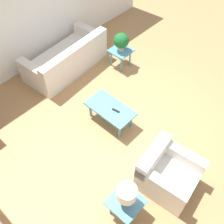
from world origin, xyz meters
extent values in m
plane|color=#A87A4C|center=(0.00, 0.00, 0.00)|extent=(14.00, 14.00, 0.00)
cube|color=white|center=(3.06, 0.00, 1.35)|extent=(0.12, 7.20, 2.70)
cube|color=silver|center=(2.30, -0.17, 0.20)|extent=(1.10, 2.11, 0.40)
cube|color=silver|center=(1.93, -0.20, 0.59)|extent=(0.36, 2.05, 0.38)
cube|color=silver|center=(2.37, -1.09, 0.52)|extent=(0.95, 0.27, 0.25)
cube|color=silver|center=(2.23, 0.74, 0.52)|extent=(0.95, 0.27, 0.25)
cube|color=silver|center=(-1.32, 0.67, 0.21)|extent=(0.97, 0.91, 0.42)
cube|color=silver|center=(-0.97, 0.70, 0.59)|extent=(0.29, 0.84, 0.35)
cube|color=silver|center=(-1.35, 1.00, 0.53)|extent=(0.90, 0.25, 0.23)
cube|color=silver|center=(-1.28, 0.34, 0.53)|extent=(0.90, 0.25, 0.23)
cube|color=teal|center=(0.36, 0.32, 0.39)|extent=(0.99, 0.53, 0.04)
cylinder|color=teal|center=(-0.05, 0.14, 0.19)|extent=(0.05, 0.05, 0.37)
cylinder|color=teal|center=(0.76, 0.14, 0.19)|extent=(0.05, 0.05, 0.37)
cylinder|color=teal|center=(-0.05, 0.49, 0.19)|extent=(0.05, 0.05, 0.37)
cylinder|color=teal|center=(0.76, 0.49, 0.19)|extent=(0.05, 0.05, 0.37)
cube|color=teal|center=(1.38, -1.16, 0.45)|extent=(0.48, 0.48, 0.04)
cylinder|color=teal|center=(1.22, -1.32, 0.21)|extent=(0.04, 0.04, 0.43)
cylinder|color=teal|center=(1.54, -1.32, 0.21)|extent=(0.04, 0.04, 0.43)
cylinder|color=teal|center=(1.22, -1.00, 0.21)|extent=(0.04, 0.04, 0.43)
cylinder|color=teal|center=(1.54, -1.00, 0.21)|extent=(0.04, 0.04, 0.43)
cube|color=teal|center=(-1.11, 1.55, 0.45)|extent=(0.48, 0.48, 0.04)
cylinder|color=teal|center=(-1.27, 1.39, 0.21)|extent=(0.04, 0.04, 0.43)
cylinder|color=teal|center=(-0.95, 1.39, 0.21)|extent=(0.04, 0.04, 0.43)
cylinder|color=teal|center=(-1.27, 1.71, 0.21)|extent=(0.04, 0.04, 0.43)
cylinder|color=teal|center=(-0.95, 1.71, 0.21)|extent=(0.04, 0.04, 0.43)
cylinder|color=#B2ADA3|center=(1.38, -1.16, 0.52)|extent=(0.16, 0.16, 0.11)
sphere|color=#195B28|center=(1.38, -1.16, 0.73)|extent=(0.36, 0.36, 0.36)
cylinder|color=red|center=(-1.11, 1.55, 0.57)|extent=(0.12, 0.12, 0.21)
cylinder|color=white|center=(-1.11, 1.55, 0.78)|extent=(0.29, 0.29, 0.22)
cube|color=black|center=(0.22, 0.30, 0.42)|extent=(0.16, 0.07, 0.02)
camera|label=1|loc=(-1.96, 2.77, 4.33)|focal=42.00mm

